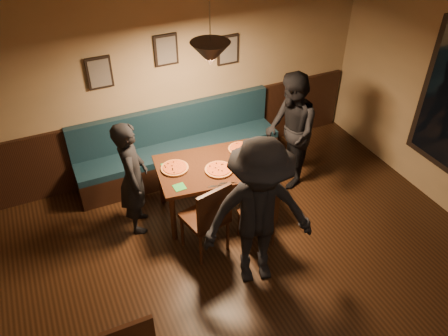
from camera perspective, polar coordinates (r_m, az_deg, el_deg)
name	(u,v)px	position (r m, az deg, el deg)	size (l,w,h in m)	color
ceiling	(332,101)	(2.94, 13.54, 8.19)	(7.00, 7.00, 0.00)	silver
wall_back	(168,80)	(6.38, -7.12, 10.95)	(6.00, 6.00, 0.00)	#8C704F
wainscot	(173,136)	(6.79, -6.47, 4.01)	(5.88, 0.06, 1.00)	black
booth_bench	(179,145)	(6.58, -5.69, 2.86)	(3.00, 0.60, 1.00)	#0F232D
picture_left	(99,73)	(6.05, -15.48, 11.53)	(0.32, 0.04, 0.42)	black
picture_center	(166,50)	(6.17, -7.35, 14.59)	(0.32, 0.04, 0.42)	black
picture_right	(228,50)	(6.53, 0.49, 14.73)	(0.32, 0.04, 0.42)	black
pendant_lamp	(210,53)	(4.98, -1.73, 14.30)	(0.44, 0.44, 0.25)	black
dining_table	(213,188)	(5.96, -1.40, -2.58)	(1.40, 0.90, 0.75)	black
chair_near_left	(204,216)	(5.35, -2.51, -6.06)	(0.46, 0.46, 1.05)	black
chair_near_right	(257,215)	(5.51, 4.18, -5.98)	(0.37, 0.37, 0.85)	black
diner_left	(133,178)	(5.60, -11.45, -1.24)	(0.56, 0.37, 1.55)	black
diner_right	(291,132)	(6.28, 8.44, 4.58)	(0.82, 0.64, 1.69)	black
diner_front	(259,215)	(4.76, 4.42, -6.01)	(1.20, 0.69, 1.86)	black
pizza_a	(175,168)	(5.68, -6.24, 0.00)	(0.35, 0.35, 0.04)	orange
pizza_b	(219,170)	(5.62, -0.65, -0.20)	(0.35, 0.35, 0.04)	orange
pizza_c	(241,149)	(6.00, 2.11, 2.44)	(0.33, 0.33, 0.04)	orange
soda_glass	(264,165)	(5.64, 5.13, 0.38)	(0.06, 0.06, 0.13)	black
tabasco_bottle	(249,155)	(5.83, 3.20, 1.69)	(0.03, 0.03, 0.12)	#AA0513
napkin_a	(167,166)	(5.76, -7.17, 0.27)	(0.14, 0.14, 0.01)	#227F34
napkin_b	(179,187)	(5.41, -5.66, -2.42)	(0.14, 0.14, 0.01)	#217F2F
cutlery_set	(222,185)	(5.42, -0.28, -2.14)	(0.02, 0.19, 0.00)	silver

